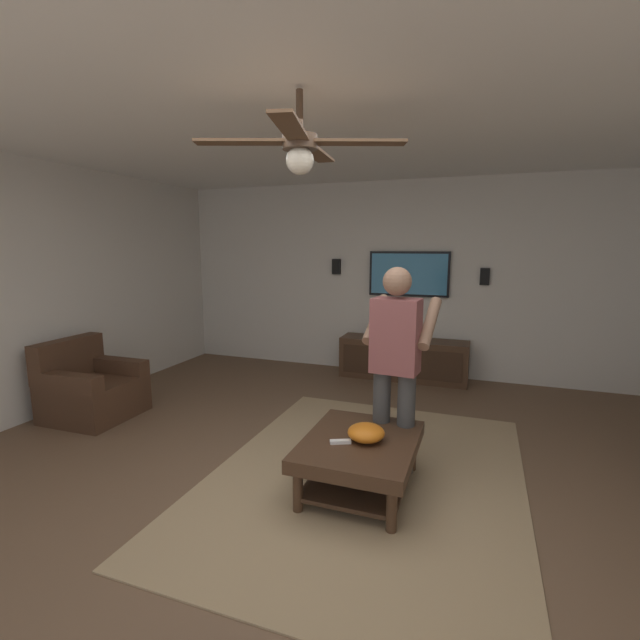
# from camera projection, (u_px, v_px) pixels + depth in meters

# --- Properties ---
(ground_plane) EXTENTS (8.51, 8.51, 0.00)m
(ground_plane) POSITION_uv_depth(u_px,v_px,m) (313.00, 507.00, 3.10)
(ground_plane) COLOR brown
(wall_back_tv) EXTENTS (0.10, 6.85, 2.68)m
(wall_back_tv) POSITION_uv_depth(u_px,v_px,m) (405.00, 279.00, 6.21)
(wall_back_tv) COLOR silver
(wall_back_tv) RESTS_ON ground
(ceiling_slab) EXTENTS (7.29, 6.85, 0.10)m
(ceiling_slab) POSITION_uv_depth(u_px,v_px,m) (312.00, 88.00, 2.65)
(ceiling_slab) COLOR white
(area_rug) EXTENTS (3.09, 2.34, 0.01)m
(area_rug) POSITION_uv_depth(u_px,v_px,m) (366.00, 476.00, 3.50)
(area_rug) COLOR #9E8460
(area_rug) RESTS_ON ground
(armchair) EXTENTS (0.82, 0.83, 0.82)m
(armchair) POSITION_uv_depth(u_px,v_px,m) (91.00, 391.00, 4.71)
(armchair) COLOR #472D1E
(armchair) RESTS_ON ground
(coffee_table) EXTENTS (1.00, 0.80, 0.40)m
(coffee_table) POSITION_uv_depth(u_px,v_px,m) (360.00, 452.00, 3.27)
(coffee_table) COLOR #422B1C
(coffee_table) RESTS_ON ground
(media_console) EXTENTS (0.45, 1.70, 0.55)m
(media_console) POSITION_uv_depth(u_px,v_px,m) (403.00, 359.00, 6.05)
(media_console) COLOR #422B1C
(media_console) RESTS_ON ground
(tv) EXTENTS (0.05, 1.09, 0.61)m
(tv) POSITION_uv_depth(u_px,v_px,m) (409.00, 274.00, 6.09)
(tv) COLOR black
(person_standing) EXTENTS (0.57, 0.57, 1.64)m
(person_standing) POSITION_uv_depth(u_px,v_px,m) (396.00, 358.00, 3.48)
(person_standing) COLOR #3F3F3F
(person_standing) RESTS_ON ground
(bowl) EXTENTS (0.27, 0.27, 0.12)m
(bowl) POSITION_uv_depth(u_px,v_px,m) (366.00, 433.00, 3.22)
(bowl) COLOR orange
(bowl) RESTS_ON coffee_table
(remote_white) EXTENTS (0.10, 0.15, 0.02)m
(remote_white) POSITION_uv_depth(u_px,v_px,m) (340.00, 442.00, 3.18)
(remote_white) COLOR white
(remote_white) RESTS_ON coffee_table
(vase_round) EXTENTS (0.22, 0.22, 0.22)m
(vase_round) POSITION_uv_depth(u_px,v_px,m) (383.00, 330.00, 6.06)
(vase_round) COLOR orange
(vase_round) RESTS_ON media_console
(wall_speaker_left) EXTENTS (0.06, 0.12, 0.22)m
(wall_speaker_left) POSITION_uv_depth(u_px,v_px,m) (485.00, 277.00, 5.77)
(wall_speaker_left) COLOR black
(wall_speaker_right) EXTENTS (0.06, 0.12, 0.22)m
(wall_speaker_right) POSITION_uv_depth(u_px,v_px,m) (336.00, 267.00, 6.44)
(wall_speaker_right) COLOR black
(ceiling_fan) EXTENTS (1.20, 1.16, 0.46)m
(ceiling_fan) POSITION_uv_depth(u_px,v_px,m) (301.00, 147.00, 2.53)
(ceiling_fan) COLOR #4C3828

